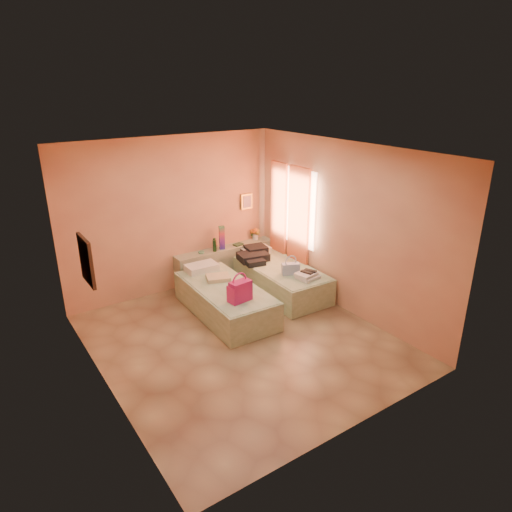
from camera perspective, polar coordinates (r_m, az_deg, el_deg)
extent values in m
plane|color=tan|center=(6.97, -1.81, -10.49)|extent=(4.50, 4.50, 0.00)
cube|color=tan|center=(8.25, -10.39, 4.93)|extent=(4.00, 0.02, 2.80)
cube|color=tan|center=(5.63, -19.45, -3.76)|extent=(0.02, 4.50, 2.80)
cube|color=tan|center=(7.55, 10.99, 3.37)|extent=(0.02, 4.50, 2.80)
cube|color=silver|center=(6.00, -2.13, 12.93)|extent=(4.00, 4.50, 0.02)
cube|color=#FFC69E|center=(8.39, 4.93, 6.19)|extent=(0.02, 1.10, 1.40)
cube|color=#D05B31|center=(8.35, 5.29, 3.61)|extent=(0.05, 0.55, 2.20)
cube|color=#D05B31|center=(8.80, 2.81, 4.60)|extent=(0.05, 0.45, 2.20)
cube|color=black|center=(5.92, -20.46, -0.56)|extent=(0.04, 0.50, 0.60)
cube|color=gold|center=(8.92, -1.19, 6.83)|extent=(0.25, 0.04, 0.30)
cube|color=gray|center=(8.89, -3.82, -0.91)|extent=(2.05, 0.30, 0.65)
cube|color=#AFC59E|center=(7.60, -3.88, -5.52)|extent=(0.96, 2.03, 0.50)
cube|color=#AFC59E|center=(8.38, 2.96, -2.85)|extent=(0.96, 2.03, 0.50)
cylinder|color=#123319|center=(8.55, -5.20, 1.38)|extent=(0.08, 0.08, 0.25)
cube|color=#B71662|center=(8.63, -4.30, 2.29)|extent=(0.13, 0.13, 0.45)
cylinder|color=#4B8A65|center=(8.52, -6.86, 0.45)|extent=(0.15, 0.15, 0.03)
cube|color=#24442C|center=(8.88, -2.24, 1.45)|extent=(0.20, 0.16, 0.03)
cube|color=silver|center=(9.15, -0.07, 2.91)|extent=(0.24, 0.24, 0.28)
cube|color=#B71662|center=(6.94, -2.06, -4.37)|extent=(0.37, 0.24, 0.33)
cube|color=tan|center=(7.74, -4.75, -2.71)|extent=(0.47, 0.42, 0.07)
cube|color=black|center=(8.55, -0.10, 0.13)|extent=(0.67, 0.67, 0.18)
cube|color=#4568A7|center=(7.93, 4.35, -1.60)|extent=(0.33, 0.24, 0.20)
cube|color=silver|center=(7.80, 6.49, -2.46)|extent=(0.38, 0.34, 0.10)
cube|color=black|center=(7.81, 6.62, -1.94)|extent=(0.22, 0.25, 0.02)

